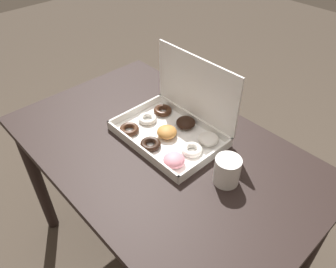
{
  "coord_description": "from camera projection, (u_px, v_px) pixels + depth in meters",
  "views": [
    {
      "loc": [
        0.67,
        -0.59,
        1.55
      ],
      "look_at": [
        -0.02,
        0.06,
        0.75
      ],
      "focal_mm": 35.0,
      "sensor_mm": 36.0,
      "label": 1
    }
  ],
  "objects": [
    {
      "name": "ground_plane",
      "position": [
        163.0,
        253.0,
        1.69
      ],
      "size": [
        8.0,
        8.0,
        0.0
      ],
      "primitive_type": "plane",
      "color": "#42382D"
    },
    {
      "name": "dining_table",
      "position": [
        161.0,
        167.0,
        1.28
      ],
      "size": [
        1.19,
        0.75,
        0.74
      ],
      "color": "black",
      "rests_on": "ground_plane"
    },
    {
      "name": "donut_box",
      "position": [
        176.0,
        123.0,
        1.24
      ],
      "size": [
        0.4,
        0.29,
        0.29
      ],
      "color": "white",
      "rests_on": "dining_table"
    },
    {
      "name": "coffee_mug",
      "position": [
        227.0,
        170.0,
        1.05
      ],
      "size": [
        0.09,
        0.09,
        0.1
      ],
      "color": "white",
      "rests_on": "dining_table"
    }
  ]
}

